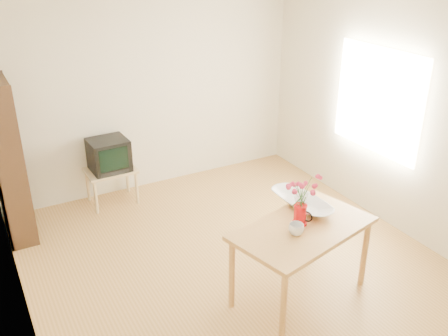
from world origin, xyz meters
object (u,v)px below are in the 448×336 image
table (302,235)px  bowl (303,185)px  television (108,154)px  mug (296,229)px  pitcher (300,215)px

table → bowl: bowl is taller
television → mug: bearing=-74.8°
pitcher → table: bearing=-111.4°
pitcher → television: 2.76m
pitcher → bowl: 0.37m
pitcher → television: (-0.98, 2.58, -0.18)m
pitcher → mug: 0.18m
table → mug: 0.21m
table → pitcher: (-0.00, 0.05, 0.18)m
television → pitcher: bearing=-71.4°
table → mug: bearing=-164.6°
table → bowl: bearing=42.4°
television → bowl: bearing=-64.7°
table → television: bearing=96.9°
mug → pitcher: bearing=-159.6°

